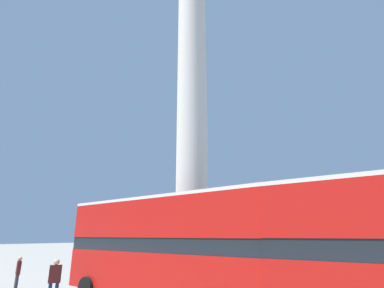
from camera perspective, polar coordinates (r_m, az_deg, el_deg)
name	(u,v)px	position (r m, az deg, el deg)	size (l,w,h in m)	color
ground_plane	(192,284)	(19.61, 0.00, -25.09)	(200.00, 200.00, 0.00)	gray
monument_column	(192,141)	(20.37, 0.00, 0.58)	(6.08, 6.08, 25.41)	beige
bus_a	(165,245)	(13.22, -5.13, -18.61)	(10.27, 2.86, 4.30)	#B7140F
equestrian_statue	(149,245)	(29.17, -8.19, -18.47)	(3.78, 3.33, 6.43)	beige
street_lamp	(227,227)	(15.46, 6.68, -15.50)	(0.49, 0.49, 5.03)	black
pedestrian_near_lamp	(55,279)	(14.79, -24.71, -22.29)	(0.41, 0.50, 1.81)	#192347
pedestrian_by_plinth	(18,272)	(19.17, -30.23, -20.29)	(0.48, 0.30, 1.69)	#28282D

